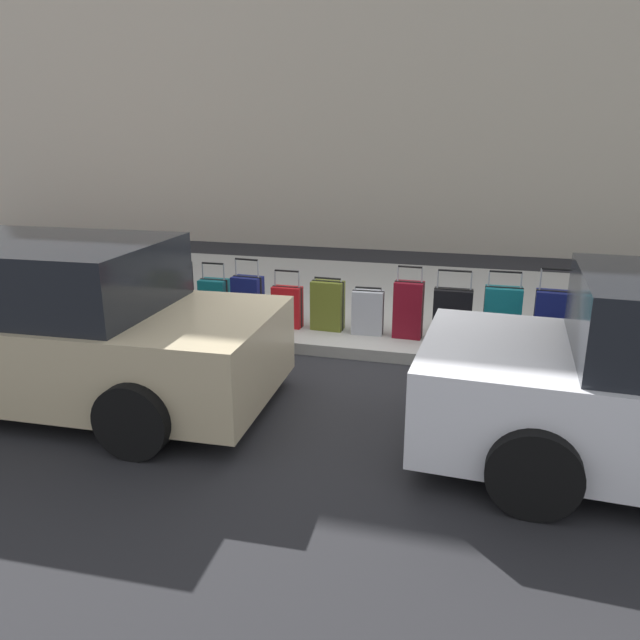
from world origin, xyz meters
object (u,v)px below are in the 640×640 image
(suitcase_red_8, at_px, (287,307))
(suitcase_navy_9, at_px, (248,301))
(suitcase_red_1, at_px, (609,334))
(suitcase_teal_10, at_px, (215,300))
(suitcase_maroon_5, at_px, (408,310))
(parked_car_beige_1, at_px, (49,326))
(suitcase_navy_2, at_px, (554,322))
(fire_hydrant, at_px, (133,286))
(suitcase_black_4, at_px, (452,316))
(suitcase_silver_6, at_px, (368,312))
(suitcase_black_11, at_px, (178,291))
(suitcase_teal_3, at_px, (502,316))
(bollard_post, at_px, (90,284))
(suitcase_olive_7, at_px, (328,305))

(suitcase_red_8, distance_m, suitcase_navy_9, 0.52)
(suitcase_red_1, height_order, suitcase_teal_10, suitcase_teal_10)
(suitcase_maroon_5, relative_size, parked_car_beige_1, 0.20)
(suitcase_red_1, distance_m, suitcase_navy_2, 0.60)
(suitcase_teal_10, xyz_separation_m, fire_hydrant, (1.19, 0.02, 0.12))
(suitcase_black_4, distance_m, suitcase_silver_6, 1.03)
(suitcase_red_1, xyz_separation_m, suitcase_silver_6, (2.74, -0.09, 0.01))
(suitcase_black_11, height_order, fire_hydrant, suitcase_black_11)
(suitcase_silver_6, bearing_deg, suitcase_teal_3, -178.82)
(suitcase_navy_2, distance_m, suitcase_teal_3, 0.58)
(suitcase_teal_3, height_order, bollard_post, suitcase_teal_3)
(suitcase_teal_3, height_order, suitcase_silver_6, suitcase_teal_3)
(suitcase_teal_3, relative_size, suitcase_black_4, 0.99)
(suitcase_red_8, height_order, suitcase_navy_9, suitcase_navy_9)
(parked_car_beige_1, bearing_deg, suitcase_teal_3, -150.52)
(suitcase_red_1, relative_size, suitcase_maroon_5, 0.65)
(suitcase_teal_3, distance_m, suitcase_navy_9, 3.15)
(suitcase_maroon_5, bearing_deg, suitcase_red_8, -0.27)
(suitcase_olive_7, xyz_separation_m, suitcase_black_11, (2.04, 0.09, 0.08))
(suitcase_navy_2, xyz_separation_m, suitcase_silver_6, (2.15, -0.09, -0.08))
(suitcase_silver_6, height_order, bollard_post, bollard_post)
(bollard_post, relative_size, parked_car_beige_1, 0.19)
(suitcase_maroon_5, xyz_separation_m, suitcase_silver_6, (0.50, -0.00, -0.07))
(suitcase_red_8, bearing_deg, fire_hydrant, 0.65)
(suitcase_olive_7, distance_m, suitcase_navy_9, 1.04)
(suitcase_navy_2, xyz_separation_m, suitcase_maroon_5, (1.65, -0.09, -0.01))
(suitcase_black_4, bearing_deg, fire_hydrant, -0.98)
(suitcase_silver_6, distance_m, fire_hydrant, 3.26)
(suitcase_red_8, distance_m, bollard_post, 2.79)
(suitcase_olive_7, relative_size, suitcase_red_8, 0.91)
(suitcase_navy_2, bearing_deg, fire_hydrant, -0.74)
(suitcase_maroon_5, relative_size, suitcase_navy_9, 1.01)
(suitcase_navy_9, bearing_deg, suitcase_teal_3, -178.19)
(suitcase_navy_9, bearing_deg, bollard_post, 2.66)
(suitcase_maroon_5, xyz_separation_m, parked_car_beige_1, (3.19, 2.38, 0.25))
(suitcase_black_4, height_order, suitcase_red_8, suitcase_black_4)
(fire_hydrant, bearing_deg, suitcase_maroon_5, -179.73)
(suitcase_navy_2, distance_m, suitcase_olive_7, 2.68)
(suitcase_red_8, bearing_deg, suitcase_red_1, 178.64)
(suitcase_teal_3, bearing_deg, bollard_post, 2.17)
(suitcase_maroon_5, height_order, suitcase_navy_9, suitcase_maroon_5)
(suitcase_red_1, height_order, suitcase_silver_6, suitcase_silver_6)
(suitcase_teal_3, bearing_deg, suitcase_red_1, 174.05)
(suitcase_navy_9, bearing_deg, suitcase_black_11, -1.22)
(suitcase_silver_6, bearing_deg, suitcase_navy_9, 2.45)
(suitcase_black_4, height_order, fire_hydrant, suitcase_black_4)
(suitcase_teal_3, relative_size, suitcase_olive_7, 1.30)
(suitcase_red_1, height_order, suitcase_maroon_5, suitcase_maroon_5)
(suitcase_maroon_5, relative_size, suitcase_silver_6, 1.48)
(suitcase_teal_3, height_order, suitcase_black_4, suitcase_black_4)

